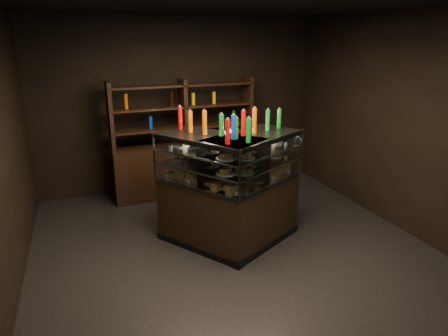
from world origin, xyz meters
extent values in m
plane|color=black|center=(0.00, 0.00, 0.00)|extent=(5.00, 5.00, 0.00)
cube|color=black|center=(0.00, 2.50, 1.50)|extent=(5.00, 0.02, 3.00)
cube|color=black|center=(0.00, -2.50, 1.50)|extent=(5.00, 0.02, 3.00)
cube|color=black|center=(2.50, 0.00, 1.50)|extent=(0.02, 5.00, 3.00)
cube|color=black|center=(-2.50, 0.00, 1.50)|extent=(0.02, 5.00, 3.00)
cube|color=black|center=(0.00, 0.00, 3.00)|extent=(5.00, 5.00, 0.02)
cube|color=black|center=(0.30, 0.03, 0.43)|extent=(1.48, 1.23, 0.87)
cube|color=black|center=(0.30, 0.03, 0.04)|extent=(1.53, 1.26, 0.08)
cube|color=black|center=(0.30, 0.03, 1.45)|extent=(1.48, 1.23, 0.06)
cube|color=silver|center=(0.30, 0.03, 0.88)|extent=(1.41, 1.15, 0.02)
cube|color=silver|center=(0.30, 0.03, 1.08)|extent=(1.41, 1.15, 0.02)
cube|color=silver|center=(0.30, 0.03, 1.27)|extent=(1.41, 1.15, 0.02)
cube|color=white|center=(0.47, -0.27, 1.17)|extent=(1.16, 0.66, 0.61)
cylinder|color=silver|center=(1.04, 0.06, 1.17)|extent=(0.03, 0.03, 0.63)
cylinder|color=silver|center=(-0.11, -0.59, 1.17)|extent=(0.03, 0.03, 0.63)
cube|color=black|center=(-0.21, 0.15, 0.43)|extent=(1.29, 1.47, 0.87)
cube|color=black|center=(-0.21, 0.15, 0.04)|extent=(1.33, 1.52, 0.08)
cube|color=black|center=(-0.21, 0.15, 1.45)|extent=(1.29, 1.47, 0.06)
cube|color=silver|center=(-0.21, 0.15, 0.88)|extent=(1.22, 1.40, 0.02)
cube|color=silver|center=(-0.21, 0.15, 1.08)|extent=(1.22, 1.40, 0.02)
cube|color=silver|center=(-0.21, 0.15, 1.27)|extent=(1.22, 1.40, 0.02)
cube|color=white|center=(-0.49, -0.04, 1.17)|extent=(0.75, 1.11, 0.61)
cylinder|color=silver|center=(-0.11, -0.59, 1.17)|extent=(0.03, 0.03, 0.63)
cylinder|color=silver|center=(-0.85, 0.52, 1.17)|extent=(0.03, 0.03, 0.63)
cube|color=#D2924B|center=(-0.17, -0.27, 0.92)|extent=(0.20, 0.17, 0.06)
cube|color=#D2924B|center=(-0.01, -0.18, 0.92)|extent=(0.20, 0.17, 0.06)
cube|color=#D2924B|center=(0.16, -0.09, 0.92)|extent=(0.20, 0.17, 0.06)
cube|color=#D2924B|center=(0.32, 0.00, 0.92)|extent=(0.20, 0.17, 0.06)
cube|color=#D2924B|center=(0.48, 0.09, 0.92)|extent=(0.20, 0.17, 0.06)
cube|color=#D2924B|center=(0.64, 0.18, 0.92)|extent=(0.20, 0.17, 0.06)
cube|color=#D2924B|center=(0.80, 0.27, 0.92)|extent=(0.20, 0.17, 0.06)
cylinder|color=white|center=(-0.14, -0.22, 1.10)|extent=(0.24, 0.24, 0.02)
cube|color=#D2924B|center=(-0.14, -0.22, 1.13)|extent=(0.19, 0.16, 0.05)
cylinder|color=white|center=(0.30, 0.03, 1.10)|extent=(0.24, 0.24, 0.02)
cube|color=#D2924B|center=(0.30, 0.03, 1.13)|extent=(0.19, 0.16, 0.05)
cylinder|color=white|center=(0.74, 0.27, 1.10)|extent=(0.24, 0.24, 0.02)
cube|color=#D2924B|center=(0.74, 0.27, 1.13)|extent=(0.19, 0.16, 0.05)
cylinder|color=white|center=(-0.14, -0.22, 1.28)|extent=(0.24, 0.24, 0.02)
cube|color=#D2924B|center=(-0.14, -0.22, 1.32)|extent=(0.19, 0.16, 0.05)
cylinder|color=white|center=(0.30, 0.03, 1.28)|extent=(0.24, 0.24, 0.02)
cube|color=#D2924B|center=(0.30, 0.03, 1.32)|extent=(0.19, 0.16, 0.05)
cylinder|color=white|center=(0.74, 0.27, 1.28)|extent=(0.24, 0.24, 0.02)
cube|color=#D2924B|center=(0.74, 0.27, 1.32)|extent=(0.19, 0.16, 0.05)
cube|color=#D2924B|center=(-0.55, 0.59, 0.92)|extent=(0.17, 0.20, 0.06)
cube|color=#D2924B|center=(-0.44, 0.44, 0.92)|extent=(0.17, 0.20, 0.06)
cube|color=#D2924B|center=(-0.34, 0.29, 0.92)|extent=(0.17, 0.20, 0.06)
cube|color=#D2924B|center=(-0.24, 0.13, 0.92)|extent=(0.17, 0.20, 0.06)
cube|color=#D2924B|center=(-0.13, -0.02, 0.92)|extent=(0.17, 0.20, 0.06)
cube|color=#D2924B|center=(-0.03, -0.18, 0.92)|extent=(0.17, 0.20, 0.06)
cube|color=#D2924B|center=(0.07, -0.33, 0.92)|extent=(0.17, 0.20, 0.06)
cylinder|color=white|center=(-0.49, 0.57, 1.10)|extent=(0.24, 0.24, 0.02)
cube|color=#D2924B|center=(-0.49, 0.57, 1.13)|extent=(0.16, 0.19, 0.05)
cylinder|color=white|center=(-0.21, 0.15, 1.10)|extent=(0.24, 0.24, 0.02)
cube|color=#D2924B|center=(-0.21, 0.15, 1.13)|extent=(0.16, 0.19, 0.05)
cylinder|color=white|center=(0.07, -0.27, 1.10)|extent=(0.24, 0.24, 0.02)
cube|color=#D2924B|center=(0.07, -0.27, 1.13)|extent=(0.16, 0.19, 0.05)
cylinder|color=white|center=(-0.49, 0.57, 1.28)|extent=(0.24, 0.24, 0.02)
cube|color=#D2924B|center=(-0.49, 0.57, 1.32)|extent=(0.16, 0.19, 0.05)
cylinder|color=white|center=(-0.21, 0.15, 1.28)|extent=(0.24, 0.24, 0.02)
cube|color=#D2924B|center=(-0.21, 0.15, 1.32)|extent=(0.16, 0.19, 0.05)
cylinder|color=white|center=(0.07, -0.27, 1.28)|extent=(0.24, 0.24, 0.02)
cube|color=#D2924B|center=(0.07, -0.27, 1.32)|extent=(0.16, 0.19, 0.05)
cylinder|color=black|center=(-0.18, -0.24, 1.62)|extent=(0.06, 0.06, 0.28)
cylinder|color=silver|center=(-0.18, -0.24, 1.77)|extent=(0.03, 0.03, 0.02)
cylinder|color=#D8590A|center=(0.01, -0.14, 1.62)|extent=(0.06, 0.06, 0.28)
cylinder|color=silver|center=(0.01, -0.14, 1.77)|extent=(0.03, 0.03, 0.02)
cylinder|color=#147223|center=(0.21, -0.03, 1.62)|extent=(0.06, 0.06, 0.28)
cylinder|color=silver|center=(0.21, -0.03, 1.77)|extent=(0.03, 0.03, 0.02)
cylinder|color=#0F38B2|center=(0.40, 0.08, 1.62)|extent=(0.06, 0.06, 0.28)
cylinder|color=silver|center=(0.40, 0.08, 1.77)|extent=(0.03, 0.03, 0.02)
cylinder|color=silver|center=(0.59, 0.19, 1.62)|extent=(0.06, 0.06, 0.28)
cylinder|color=silver|center=(0.59, 0.19, 1.77)|extent=(0.03, 0.03, 0.02)
cylinder|color=#B20C0A|center=(0.79, 0.30, 1.62)|extent=(0.06, 0.06, 0.28)
cylinder|color=silver|center=(0.79, 0.30, 1.77)|extent=(0.03, 0.03, 0.02)
cylinder|color=black|center=(-0.52, 0.61, 1.62)|extent=(0.06, 0.06, 0.28)
cylinder|color=silver|center=(-0.52, 0.61, 1.77)|extent=(0.03, 0.03, 0.02)
cylinder|color=#D8590A|center=(-0.39, 0.43, 1.62)|extent=(0.06, 0.06, 0.28)
cylinder|color=silver|center=(-0.39, 0.43, 1.77)|extent=(0.03, 0.03, 0.02)
cylinder|color=#147223|center=(-0.27, 0.24, 1.62)|extent=(0.06, 0.06, 0.28)
cylinder|color=silver|center=(-0.27, 0.24, 1.77)|extent=(0.03, 0.03, 0.02)
cylinder|color=#0F38B2|center=(-0.15, 0.06, 1.62)|extent=(0.06, 0.06, 0.28)
cylinder|color=silver|center=(-0.15, 0.06, 1.77)|extent=(0.03, 0.03, 0.02)
cylinder|color=silver|center=(-0.02, -0.13, 1.62)|extent=(0.06, 0.06, 0.28)
cylinder|color=silver|center=(-0.02, -0.13, 1.77)|extent=(0.03, 0.03, 0.02)
cylinder|color=#B20C0A|center=(0.10, -0.31, 1.62)|extent=(0.06, 0.06, 0.28)
cylinder|color=silver|center=(0.10, -0.31, 1.77)|extent=(0.03, 0.03, 0.02)
cylinder|color=black|center=(0.72, 1.26, 0.09)|extent=(0.24, 0.24, 0.18)
cone|color=#1E5819|center=(0.72, 1.26, 0.43)|extent=(0.36, 0.36, 0.50)
cone|color=#1E5819|center=(0.72, 1.26, 0.59)|extent=(0.28, 0.28, 0.35)
cube|color=black|center=(-0.06, 2.05, 0.45)|extent=(2.46, 0.51, 0.90)
cube|color=black|center=(-1.25, 2.00, 1.45)|extent=(0.07, 0.38, 1.10)
cube|color=black|center=(-0.06, 2.05, 1.45)|extent=(0.07, 0.38, 1.10)
cube|color=black|center=(1.13, 2.10, 1.45)|extent=(0.07, 0.38, 1.10)
cube|color=black|center=(-0.06, 2.05, 1.20)|extent=(2.41, 0.47, 0.03)
cube|color=black|center=(-0.06, 2.05, 1.55)|extent=(2.41, 0.47, 0.03)
cube|color=black|center=(-0.06, 2.05, 1.90)|extent=(2.41, 0.47, 0.03)
cylinder|color=black|center=(-0.99, 2.01, 1.32)|extent=(0.06, 0.06, 0.22)
cylinder|color=#D8590A|center=(-0.62, 2.03, 1.32)|extent=(0.06, 0.06, 0.22)
cylinder|color=#147223|center=(-0.25, 2.04, 1.32)|extent=(0.06, 0.06, 0.22)
cylinder|color=#0F38B2|center=(0.12, 2.06, 1.32)|extent=(0.06, 0.06, 0.22)
cylinder|color=silver|center=(0.49, 2.07, 1.32)|extent=(0.06, 0.06, 0.22)
cylinder|color=#B20C0A|center=(0.86, 2.09, 1.32)|extent=(0.06, 0.06, 0.22)
camera|label=1|loc=(-1.70, -4.42, 2.62)|focal=32.00mm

